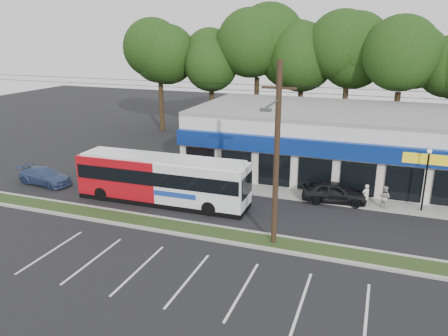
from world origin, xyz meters
TOP-DOWN VIEW (x-y plane):
  - ground at (0.00, 0.00)m, footprint 120.00×120.00m
  - grass_strip at (0.00, 1.00)m, footprint 40.00×1.60m
  - curb_south at (0.00, 0.15)m, footprint 40.00×0.25m
  - curb_north at (0.00, 1.85)m, footprint 40.00×0.25m
  - sidewalk at (5.00, 9.00)m, footprint 32.00×2.20m
  - strip_mall at (5.50, 15.91)m, footprint 25.00×12.55m
  - utility_pole at (2.83, 0.93)m, footprint 50.00×2.77m
  - lamp_post at (11.00, 8.80)m, footprint 0.30×0.30m
  - tree_line at (4.00, 26.00)m, footprint 46.76×6.76m
  - metrobus at (-5.71, 4.50)m, footprint 12.11×2.74m
  - car_dark at (5.42, 8.50)m, footprint 4.56×2.27m
  - car_silver at (-9.00, 5.08)m, footprint 4.10×2.10m
  - car_blue at (-16.05, 4.72)m, footprint 4.68×2.36m
  - pedestrian_a at (7.48, 8.50)m, footprint 0.68×0.63m
  - pedestrian_b at (8.67, 8.50)m, footprint 0.97×0.90m

SIDE VIEW (x-z plane):
  - ground at x=0.00m, z-range 0.00..0.00m
  - sidewalk at x=5.00m, z-range 0.00..0.10m
  - grass_strip at x=0.00m, z-range 0.00..0.12m
  - curb_south at x=0.00m, z-range 0.00..0.14m
  - curb_north at x=0.00m, z-range 0.00..0.14m
  - car_silver at x=-9.00m, z-range 0.00..1.29m
  - car_blue at x=-16.05m, z-range 0.00..1.30m
  - car_dark at x=5.42m, z-range 0.00..1.49m
  - pedestrian_a at x=7.48m, z-range 0.00..1.56m
  - pedestrian_b at x=8.67m, z-range 0.00..1.58m
  - metrobus at x=-5.71m, z-range 0.10..3.34m
  - strip_mall at x=5.50m, z-range 0.00..5.30m
  - lamp_post at x=11.00m, z-range 0.55..4.80m
  - utility_pole at x=2.83m, z-range 0.41..10.41m
  - tree_line at x=4.00m, z-range 2.50..14.33m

